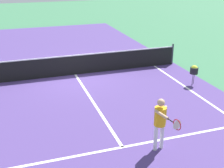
% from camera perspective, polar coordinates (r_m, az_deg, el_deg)
% --- Properties ---
extents(ground_plane, '(60.00, 60.00, 0.00)m').
position_cam_1_polar(ground_plane, '(14.35, -6.94, 1.77)').
color(ground_plane, '#38724C').
extents(court_surface_inbounds, '(10.62, 24.40, 0.00)m').
position_cam_1_polar(court_surface_inbounds, '(14.35, -6.94, 1.78)').
color(court_surface_inbounds, '#4C387A').
rests_on(court_surface_inbounds, ground_plane).
extents(line_service_near, '(8.22, 0.10, 0.01)m').
position_cam_1_polar(line_service_near, '(8.79, 1.99, -11.81)').
color(line_service_near, white).
rests_on(line_service_near, ground_plane).
extents(line_center_service, '(0.10, 6.40, 0.01)m').
position_cam_1_polar(line_center_service, '(11.46, -3.59, -3.38)').
color(line_center_service, white).
rests_on(line_center_service, ground_plane).
extents(net, '(10.30, 0.09, 1.07)m').
position_cam_1_polar(net, '(14.19, -7.02, 3.65)').
color(net, '#33383D').
rests_on(net, ground_plane).
extents(player_near, '(0.41, 1.18, 1.54)m').
position_cam_1_polar(player_near, '(8.32, 9.13, -6.59)').
color(player_near, white).
rests_on(player_near, ground_plane).
extents(ball_hopper, '(0.34, 0.34, 0.87)m').
position_cam_1_polar(ball_hopper, '(13.29, 15.23, 2.60)').
color(ball_hopper, black).
rests_on(ball_hopper, ground_plane).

